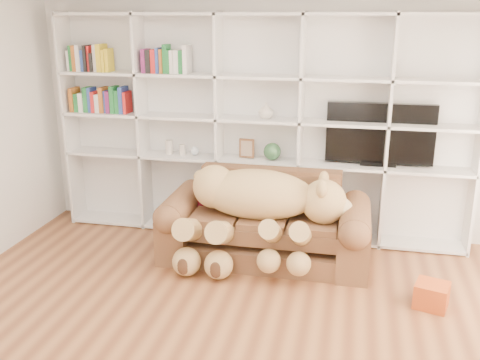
% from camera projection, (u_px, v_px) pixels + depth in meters
% --- Properties ---
extents(floor, '(5.00, 5.00, 0.00)m').
position_uv_depth(floor, '(201.00, 354.00, 3.90)').
color(floor, brown).
rests_on(floor, ground).
extents(wall_back, '(5.00, 0.02, 2.70)m').
position_uv_depth(wall_back, '(263.00, 112.00, 5.82)').
color(wall_back, white).
rests_on(wall_back, floor).
extents(bookshelf, '(4.43, 0.35, 2.40)m').
position_uv_depth(bookshelf, '(239.00, 117.00, 5.76)').
color(bookshelf, silver).
rests_on(bookshelf, floor).
extents(sofa, '(2.04, 0.88, 0.86)m').
position_uv_depth(sofa, '(266.00, 227.00, 5.36)').
color(sofa, brown).
rests_on(sofa, floor).
extents(teddy_bear, '(1.65, 0.87, 0.95)m').
position_uv_depth(teddy_bear, '(257.00, 206.00, 5.12)').
color(teddy_bear, tan).
rests_on(teddy_bear, sofa).
extents(throw_pillow, '(0.36, 0.20, 0.37)m').
position_uv_depth(throw_pillow, '(215.00, 192.00, 5.52)').
color(throw_pillow, '#5D0F12').
rests_on(throw_pillow, sofa).
extents(gift_box, '(0.32, 0.31, 0.21)m').
position_uv_depth(gift_box, '(432.00, 295.00, 4.50)').
color(gift_box, '#C14B19').
rests_on(gift_box, floor).
extents(tv, '(1.09, 0.18, 0.64)m').
position_uv_depth(tv, '(380.00, 135.00, 5.49)').
color(tv, black).
rests_on(tv, bookshelf).
extents(picture_frame, '(0.17, 0.04, 0.21)m').
position_uv_depth(picture_frame, '(247.00, 148.00, 5.78)').
color(picture_frame, brown).
rests_on(picture_frame, bookshelf).
extents(green_vase, '(0.19, 0.19, 0.19)m').
position_uv_depth(green_vase, '(272.00, 151.00, 5.73)').
color(green_vase, '#2E5A34').
rests_on(green_vase, bookshelf).
extents(figurine_tall, '(0.09, 0.09, 0.16)m').
position_uv_depth(figurine_tall, '(169.00, 147.00, 5.97)').
color(figurine_tall, beige).
rests_on(figurine_tall, bookshelf).
extents(figurine_short, '(0.07, 0.07, 0.12)m').
position_uv_depth(figurine_short, '(182.00, 150.00, 5.95)').
color(figurine_short, beige).
rests_on(figurine_short, bookshelf).
extents(snow_globe, '(0.10, 0.10, 0.10)m').
position_uv_depth(snow_globe, '(195.00, 151.00, 5.92)').
color(snow_globe, silver).
rests_on(snow_globe, bookshelf).
extents(shelf_vase, '(0.21, 0.21, 0.17)m').
position_uv_depth(shelf_vase, '(266.00, 110.00, 5.61)').
color(shelf_vase, beige).
rests_on(shelf_vase, bookshelf).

